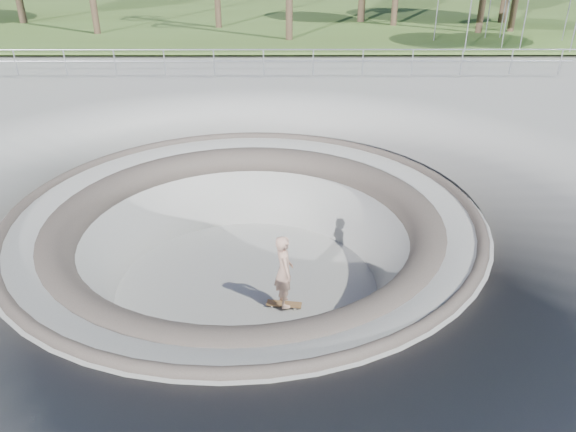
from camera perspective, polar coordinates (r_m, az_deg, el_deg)
The scene contains 7 objects.
ground at distance 12.29m, azimuth -4.42°, elevation 0.45°, with size 180.00×180.00×0.00m, color gray.
skate_bowl at distance 13.22m, azimuth -4.14°, elevation -6.65°, with size 14.00×14.00×4.10m.
grass_strip at distance 45.25m, azimuth -1.42°, elevation 20.59°, with size 180.00×36.00×0.12m.
distant_hills at distance 69.31m, azimuth 2.30°, elevation 16.89°, with size 103.20×45.00×28.60m.
safety_railing at distance 23.45m, azimuth -2.49°, elevation 15.38°, with size 25.00×0.06×1.03m.
skateboard at distance 12.47m, azimuth -0.40°, elevation -8.94°, with size 0.79×0.33×0.08m.
skater at distance 11.98m, azimuth -0.41°, elevation -5.63°, with size 0.61×0.40×1.68m, color tan.
Camera 1 is at (0.91, -10.93, 5.54)m, focal length 35.00 mm.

